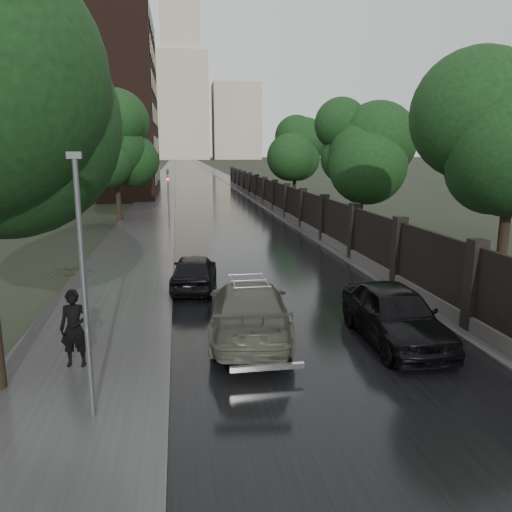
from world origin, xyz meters
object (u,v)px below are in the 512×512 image
object	(u,v)px
tree_right_b	(362,154)
car_right_near	(395,314)
traffic_light	(168,194)
tree_right_c	(295,153)
volga_sedan	(249,309)
tree_left_far	(116,149)
pedestrian_umbrella	(71,287)
hatchback_left	(194,271)
tree_right_a	(512,156)
lamp_post	(84,289)

from	to	relation	value
tree_right_b	car_right_near	world-z (taller)	tree_right_b
traffic_light	tree_right_c	bearing A→B (deg)	51.82
tree_right_b	volga_sedan	size ratio (longest dim) A/B	1.30
tree_left_far	pedestrian_umbrella	world-z (taller)	tree_left_far
tree_left_far	hatchback_left	size ratio (longest dim) A/B	1.86
tree_right_a	pedestrian_umbrella	bearing A→B (deg)	-163.35
tree_right_a	tree_right_b	xyz separation A→B (m)	(0.00, 14.00, 0.00)
tree_left_far	tree_right_c	bearing A→B (deg)	32.83
tree_right_c	car_right_near	size ratio (longest dim) A/B	1.51
traffic_light	hatchback_left	xyz separation A→B (m)	(1.14, -14.22, -1.72)
tree_right_b	pedestrian_umbrella	bearing A→B (deg)	-127.04
tree_right_c	traffic_light	bearing A→B (deg)	-128.18
pedestrian_umbrella	lamp_post	bearing A→B (deg)	-68.08
tree_right_b	pedestrian_umbrella	world-z (taller)	tree_right_b
tree_right_b	lamp_post	world-z (taller)	tree_right_b
tree_right_b	lamp_post	distance (m)	24.33
tree_right_b	hatchback_left	distance (m)	16.06
tree_left_far	hatchback_left	xyz separation A→B (m)	(4.84, -19.22, -4.57)
tree_left_far	lamp_post	xyz separation A→B (m)	(2.60, -28.50, -2.57)
tree_left_far	volga_sedan	distance (m)	25.55
tree_right_a	hatchback_left	world-z (taller)	tree_right_a
volga_sedan	hatchback_left	bearing A→B (deg)	-69.24
tree_left_far	car_right_near	size ratio (longest dim) A/B	1.59
hatchback_left	pedestrian_umbrella	size ratio (longest dim) A/B	1.38
tree_left_far	lamp_post	size ratio (longest dim) A/B	1.45
tree_left_far	tree_right_b	bearing A→B (deg)	-27.30
tree_right_a	hatchback_left	size ratio (longest dim) A/B	1.76
lamp_post	tree_left_far	bearing A→B (deg)	95.21
car_right_near	pedestrian_umbrella	distance (m)	8.32
lamp_post	pedestrian_umbrella	bearing A→B (deg)	107.12
tree_right_c	tree_left_far	bearing A→B (deg)	-147.17
tree_left_far	car_right_near	distance (m)	27.71
tree_right_a	volga_sedan	distance (m)	10.47
tree_right_c	lamp_post	bearing A→B (deg)	-108.52
traffic_light	volga_sedan	xyz separation A→B (m)	(2.50, -19.37, -1.62)
pedestrian_umbrella	tree_right_b	bearing A→B (deg)	57.75
traffic_light	volga_sedan	distance (m)	19.60
lamp_post	pedestrian_umbrella	xyz separation A→B (m)	(-0.75, 2.42, -0.59)
tree_left_far	volga_sedan	world-z (taller)	tree_left_far
tree_left_far	traffic_light	xyz separation A→B (m)	(3.70, -5.01, -2.84)
lamp_post	volga_sedan	distance (m)	5.79
traffic_light	tree_right_b	bearing A→B (deg)	-14.24
tree_left_far	traffic_light	bearing A→B (deg)	-53.53
hatchback_left	pedestrian_umbrella	distance (m)	7.61
lamp_post	pedestrian_umbrella	world-z (taller)	lamp_post
lamp_post	tree_right_b	bearing A→B (deg)	57.82
tree_right_b	traffic_light	world-z (taller)	tree_right_b
lamp_post	volga_sedan	bearing A→B (deg)	48.87
tree_right_a	pedestrian_umbrella	xyz separation A→B (m)	(-13.65, -4.08, -2.87)
tree_right_c	hatchback_left	xyz separation A→B (m)	(-10.66, -29.22, -4.27)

